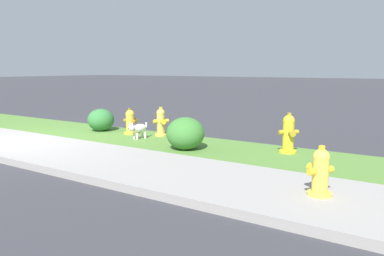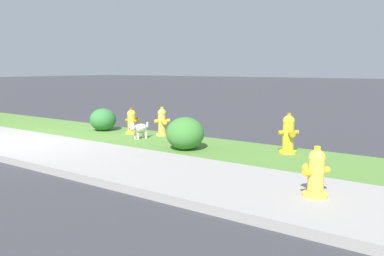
# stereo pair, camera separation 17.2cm
# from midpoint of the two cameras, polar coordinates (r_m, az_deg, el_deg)

# --- Properties ---
(ground_plane) EXTENTS (120.00, 120.00, 0.00)m
(ground_plane) POSITION_cam_midpoint_polar(r_m,az_deg,el_deg) (9.29, -24.90, -1.94)
(ground_plane) COLOR #38383D
(sidewalk_pavement) EXTENTS (18.00, 2.06, 0.01)m
(sidewalk_pavement) POSITION_cam_midpoint_polar(r_m,az_deg,el_deg) (9.28, -24.90, -1.91)
(sidewalk_pavement) COLOR #9E9993
(sidewalk_pavement) RESTS_ON ground
(grass_verge) EXTENTS (18.00, 1.87, 0.01)m
(grass_verge) POSITION_cam_midpoint_polar(r_m,az_deg,el_deg) (10.41, -15.69, -0.28)
(grass_verge) COLOR #568438
(grass_verge) RESTS_ON ground
(fire_hydrant_near_corner) EXTENTS (0.39, 0.37, 0.66)m
(fire_hydrant_near_corner) POSITION_cam_midpoint_polar(r_m,az_deg,el_deg) (9.51, -8.64, 0.96)
(fire_hydrant_near_corner) COLOR gold
(fire_hydrant_near_corner) RESTS_ON ground
(fire_hydrant_far_end) EXTENTS (0.36, 0.36, 0.79)m
(fire_hydrant_far_end) POSITION_cam_midpoint_polar(r_m,az_deg,el_deg) (7.50, 15.11, -0.89)
(fire_hydrant_far_end) COLOR yellow
(fire_hydrant_far_end) RESTS_ON ground
(fire_hydrant_by_grass_verge) EXTENTS (0.36, 0.37, 0.67)m
(fire_hydrant_by_grass_verge) POSITION_cam_midpoint_polar(r_m,az_deg,el_deg) (5.10, 19.26, -6.50)
(fire_hydrant_by_grass_verge) COLOR yellow
(fire_hydrant_by_grass_verge) RESTS_ON ground
(fire_hydrant_across_street) EXTENTS (0.36, 0.37, 0.71)m
(fire_hydrant_across_street) POSITION_cam_midpoint_polar(r_m,az_deg,el_deg) (9.15, -4.04, 0.90)
(fire_hydrant_across_street) COLOR gold
(fire_hydrant_across_street) RESTS_ON ground
(small_white_dog) EXTENTS (0.27, 0.54, 0.43)m
(small_white_dog) POSITION_cam_midpoint_polar(r_m,az_deg,el_deg) (8.80, -7.53, -0.07)
(small_white_dog) COLOR silver
(small_white_dog) RESTS_ON ground
(shrub_bush_near_lamp) EXTENTS (0.69, 0.69, 0.59)m
(shrub_bush_near_lamp) POSITION_cam_midpoint_polar(r_m,az_deg,el_deg) (10.17, -12.93, 1.25)
(shrub_bush_near_lamp) COLOR #337538
(shrub_bush_near_lamp) RESTS_ON ground
(shrub_bush_mid_verge) EXTENTS (0.78, 0.78, 0.66)m
(shrub_bush_mid_verge) POSITION_cam_midpoint_polar(r_m,az_deg,el_deg) (7.60, -0.41, -0.83)
(shrub_bush_mid_verge) COLOR #3D7F33
(shrub_bush_mid_verge) RESTS_ON ground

